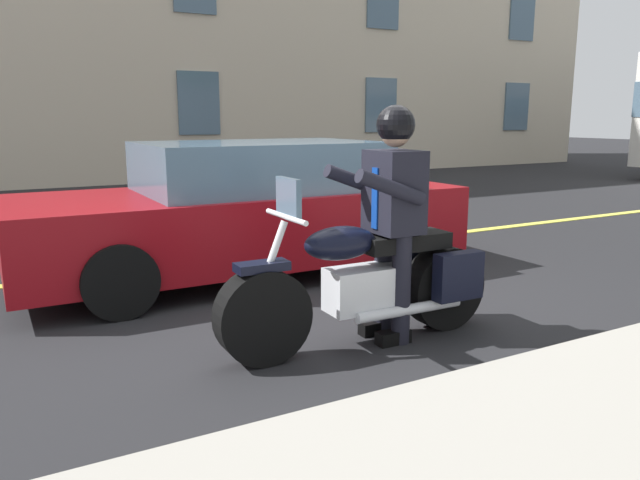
# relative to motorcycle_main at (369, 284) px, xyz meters

# --- Properties ---
(ground_plane) EXTENTS (80.00, 80.00, 0.00)m
(ground_plane) POSITION_rel_motorcycle_main_xyz_m (-0.33, -1.02, -0.45)
(ground_plane) COLOR black
(lane_center_stripe) EXTENTS (60.00, 0.16, 0.01)m
(lane_center_stripe) POSITION_rel_motorcycle_main_xyz_m (-0.33, -3.02, -0.45)
(lane_center_stripe) COLOR #E5DB4C
(lane_center_stripe) RESTS_ON ground_plane
(motorcycle_main) EXTENTS (2.21, 0.61, 1.26)m
(motorcycle_main) POSITION_rel_motorcycle_main_xyz_m (0.00, 0.00, 0.00)
(motorcycle_main) COLOR black
(motorcycle_main) RESTS_ON ground_plane
(rider_main) EXTENTS (0.62, 0.55, 1.74)m
(rider_main) POSITION_rel_motorcycle_main_xyz_m (-0.19, 0.00, 0.58)
(rider_main) COLOR black
(rider_main) RESTS_ON ground_plane
(car_silver) EXTENTS (4.60, 1.92, 1.40)m
(car_silver) POSITION_rel_motorcycle_main_xyz_m (-0.00, -2.32, 0.24)
(car_silver) COLOR maroon
(car_silver) RESTS_ON ground_plane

